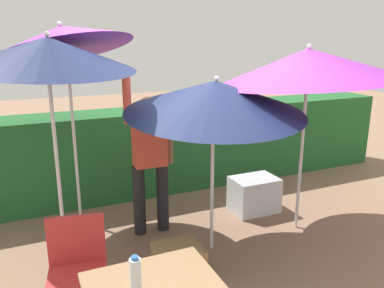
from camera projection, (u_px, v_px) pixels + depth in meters
The scene contains 11 objects.
ground_plane at pixel (203, 248), 4.25m from camera, with size 24.00×24.00×0.00m, color #937056.
hedge_row at pixel (149, 150), 5.74m from camera, with size 8.00×0.70×1.21m, color #23602D.
umbrella_rainbow at pixel (48, 53), 3.45m from camera, with size 1.58×1.59×2.31m.
umbrella_orange at pixel (215, 97), 3.82m from camera, with size 1.82×1.83×1.92m.
umbrella_yellow at pixel (308, 65), 4.19m from camera, with size 2.07×2.06×2.21m.
umbrella_navy at pixel (63, 38), 4.24m from camera, with size 1.56×1.52×2.60m.
person_vendor at pixel (150, 155), 4.38m from camera, with size 0.55×0.24×1.88m.
chair_plastic at pixel (78, 268), 2.98m from camera, with size 0.51×0.51×0.89m.
cooler_box at pixel (254, 194), 5.10m from camera, with size 0.59×0.43×0.46m, color silver.
crate_cardboard at pixel (179, 263), 3.67m from camera, with size 0.42×0.40×0.33m, color #9E7A4C.
bottle_water at pixel (135, 276), 2.24m from camera, with size 0.07×0.07×0.24m.
Camera 1 is at (-1.64, -3.43, 2.23)m, focal length 36.46 mm.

